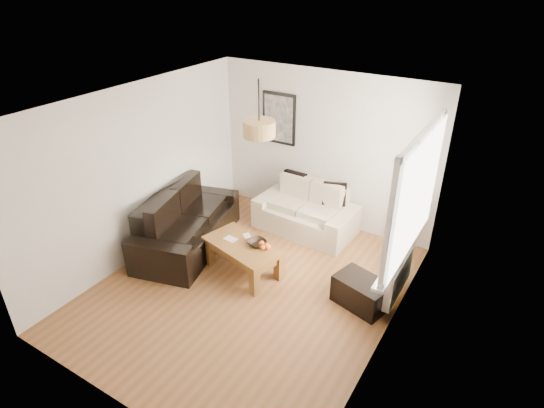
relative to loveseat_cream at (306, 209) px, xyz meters
The scene contains 21 objects.
floor 1.83m from the loveseat_cream, 88.11° to the right, with size 4.50×4.50×0.00m, color brown.
ceiling 2.83m from the loveseat_cream, 88.11° to the right, with size 3.80×4.50×0.00m, color white, non-canonical shape.
wall_back 1.01m from the loveseat_cream, 82.87° to the left, with size 3.80×0.04×2.60m, color silver, non-canonical shape.
wall_front 4.13m from the loveseat_cream, 89.16° to the right, with size 3.80×0.04×2.60m, color silver, non-canonical shape.
wall_left 2.71m from the loveseat_cream, 135.97° to the right, with size 0.04×4.50×2.60m, color silver, non-canonical shape.
wall_right 2.79m from the loveseat_cream, 42.26° to the right, with size 0.04×4.50×2.60m, color silver, non-canonical shape.
window_bay 2.46m from the loveseat_cream, 27.06° to the right, with size 0.14×1.90×1.60m, color white, non-canonical shape.
radiator 2.12m from the loveseat_cream, 27.55° to the right, with size 0.10×0.90×0.52m, color white.
poster 1.58m from the loveseat_cream, 150.92° to the left, with size 0.62×0.04×0.87m, color black, non-canonical shape.
pendant_shade 2.35m from the loveseat_cream, 87.73° to the right, with size 0.40×0.40×0.20m, color tan.
loveseat_cream is the anchor object (origin of this frame).
sofa_leather 1.96m from the loveseat_cream, 134.42° to the right, with size 2.02×0.98×0.88m, color black, non-canonical shape.
coffee_table 1.53m from the loveseat_cream, 98.89° to the right, with size 1.14×0.62×0.47m, color brown, non-canonical shape.
ottoman 2.01m from the loveseat_cream, 40.87° to the right, with size 0.69×0.44×0.39m, color black.
cushion_left 0.50m from the loveseat_cream, 150.16° to the left, with size 0.39×0.12×0.39m, color black.
cushion_right 0.54m from the loveseat_cream, 25.79° to the left, with size 0.38×0.12×0.38m, color black.
fruit_bowl 1.42m from the loveseat_cream, 92.07° to the right, with size 0.26×0.26×0.06m, color black.
orange_a 1.48m from the loveseat_cream, 86.64° to the right, with size 0.07×0.07×0.07m, color #FC5015.
orange_b 1.44m from the loveseat_cream, 84.40° to the right, with size 0.09×0.09×0.09m, color #FF5415.
orange_c 1.41m from the loveseat_cream, 89.04° to the right, with size 0.08×0.08×0.08m, color orange.
papers 1.56m from the loveseat_cream, 107.03° to the right, with size 0.19×0.13×0.01m, color silver.
Camera 1 is at (2.86, -4.08, 4.00)m, focal length 29.61 mm.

